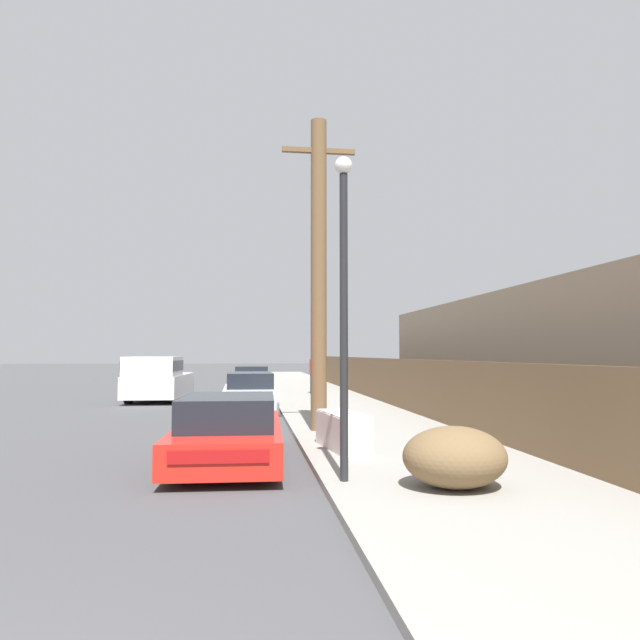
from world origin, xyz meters
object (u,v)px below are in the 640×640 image
at_px(car_parked_far, 252,380).
at_px(parked_sports_car_red, 229,432).
at_px(discarded_fridge, 343,430).
at_px(utility_pole, 319,270).
at_px(street_lamp, 344,291).
at_px(brush_pile, 455,457).
at_px(car_parked_mid, 250,392).
at_px(pedestrian, 313,373).
at_px(pickup_truck, 158,379).

bearing_deg(car_parked_far, parked_sports_car_red, -89.54).
xyz_separation_m(discarded_fridge, parked_sports_car_red, (-2.16, -0.54, 0.09)).
height_order(car_parked_far, utility_pole, utility_pole).
relative_size(utility_pole, street_lamp, 1.59).
xyz_separation_m(parked_sports_car_red, brush_pile, (3.14, -2.84, -0.02)).
xyz_separation_m(car_parked_mid, pedestrian, (2.92, 6.16, 0.45)).
bearing_deg(pedestrian, discarded_fridge, -94.40).
xyz_separation_m(discarded_fridge, pickup_truck, (-5.48, 13.12, 0.45)).
height_order(utility_pole, street_lamp, utility_pole).
distance_m(parked_sports_car_red, pickup_truck, 14.06).
bearing_deg(utility_pole, pickup_truck, 117.06).
height_order(parked_sports_car_red, utility_pole, utility_pole).
bearing_deg(parked_sports_car_red, utility_pole, 59.72).
bearing_deg(pickup_truck, utility_pole, 119.63).
bearing_deg(pedestrian, car_parked_mid, -115.35).
xyz_separation_m(car_parked_mid, brush_pile, (2.74, -12.32, -0.07)).
relative_size(car_parked_mid, brush_pile, 3.18).
xyz_separation_m(car_parked_far, pickup_truck, (-3.88, -4.75, 0.30)).
bearing_deg(discarded_fridge, car_parked_mid, 92.84).
bearing_deg(car_parked_far, utility_pole, -82.33).
height_order(street_lamp, brush_pile, street_lamp).
distance_m(car_parked_far, street_lamp, 20.79).
bearing_deg(street_lamp, utility_pole, 86.77).
relative_size(brush_pile, pedestrian, 0.78).
distance_m(parked_sports_car_red, brush_pile, 4.23).
relative_size(pickup_truck, street_lamp, 1.14).
bearing_deg(pedestrian, parked_sports_car_red, -101.98).
xyz_separation_m(discarded_fridge, pedestrian, (1.16, 15.11, 0.60)).
bearing_deg(discarded_fridge, street_lamp, -107.43).
height_order(pickup_truck, brush_pile, pickup_truck).
distance_m(parked_sports_car_red, car_parked_mid, 9.49).
height_order(parked_sports_car_red, pickup_truck, pickup_truck).
height_order(pickup_truck, pedestrian, pedestrian).
xyz_separation_m(pickup_truck, brush_pile, (6.46, -16.50, -0.38)).
height_order(car_parked_mid, street_lamp, street_lamp).
distance_m(discarded_fridge, street_lamp, 3.69).
height_order(car_parked_mid, pickup_truck, pickup_truck).
relative_size(car_parked_far, utility_pole, 0.54).
height_order(parked_sports_car_red, car_parked_far, car_parked_far).
height_order(utility_pole, brush_pile, utility_pole).
distance_m(car_parked_far, pedestrian, 3.93).
bearing_deg(street_lamp, brush_pile, -23.15).
relative_size(car_parked_far, brush_pile, 2.89).
bearing_deg(car_parked_mid, discarded_fridge, -79.70).
bearing_deg(pickup_truck, brush_pile, 113.97).
distance_m(pickup_truck, pedestrian, 6.94).
xyz_separation_m(car_parked_far, pedestrian, (2.76, -2.76, 0.45)).
distance_m(discarded_fridge, utility_pole, 4.41).
relative_size(car_parked_mid, car_parked_far, 1.10).
distance_m(discarded_fridge, car_parked_far, 17.95).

